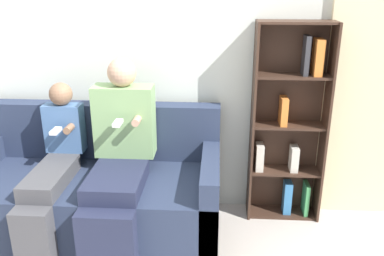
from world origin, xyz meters
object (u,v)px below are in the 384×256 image
adult_seated (119,155)px  child_seated (52,171)px  couch (96,194)px  bookshelf (289,126)px

adult_seated → child_seated: adult_seated is taller
couch → child_seated: child_seated is taller
couch → adult_seated: bearing=-24.0°
child_seated → bookshelf: size_ratio=0.72×
couch → bookshelf: size_ratio=1.19×
couch → child_seated: (-0.24, -0.15, 0.25)m
bookshelf → child_seated: bearing=-163.5°
couch → child_seated: 0.39m
couch → bookshelf: (1.43, 0.34, 0.45)m
couch → bookshelf: bookshelf is taller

